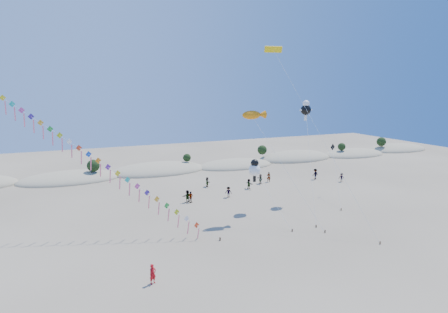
# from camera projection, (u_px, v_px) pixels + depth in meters

# --- Properties ---
(ground) EXTENTS (160.00, 160.00, 0.00)m
(ground) POSITION_uv_depth(u_px,v_px,m) (281.00, 277.00, 32.21)
(ground) COLOR #7A6B54
(ground) RESTS_ON ground
(dune_ridge) EXTENTS (145.30, 11.49, 5.57)m
(dune_ridge) POSITION_uv_depth(u_px,v_px,m) (163.00, 170.00, 73.39)
(dune_ridge) COLOR gray
(dune_ridge) RESTS_ON ground
(kite_train) EXTENTS (22.13, 14.10, 16.68)m
(kite_train) POSITION_uv_depth(u_px,v_px,m) (94.00, 159.00, 40.72)
(kite_train) COLOR #3F2D1E
(kite_train) RESTS_ON ground
(fish_kite) EXTENTS (6.06, 9.75, 13.33)m
(fish_kite) POSITION_uv_depth(u_px,v_px,m) (254.00, 115.00, 46.38)
(fish_kite) COLOR #3F2D1E
(fish_kite) RESTS_ON ground
(cartoon_kite_low) EXTENTS (1.57, 9.36, 6.93)m
(cartoon_kite_low) POSITION_uv_depth(u_px,v_px,m) (255.00, 169.00, 49.00)
(cartoon_kite_low) COLOR #3F2D1E
(cartoon_kite_low) RESTS_ON ground
(cartoon_kite_high) EXTENTS (6.79, 11.76, 14.36)m
(cartoon_kite_high) POSITION_uv_depth(u_px,v_px,m) (306.00, 109.00, 53.49)
(cartoon_kite_high) COLOR #3F2D1E
(cartoon_kite_high) RESTS_ON ground
(parafoil_kite) EXTENTS (5.31, 16.35, 21.37)m
(parafoil_kite) POSITION_uv_depth(u_px,v_px,m) (275.00, 53.00, 47.78)
(parafoil_kite) COLOR #3F2D1E
(parafoil_kite) RESTS_ON ground
(dark_kite) EXTENTS (5.11, 8.05, 7.67)m
(dark_kite) POSITION_uv_depth(u_px,v_px,m) (334.00, 161.00, 55.52)
(dark_kite) COLOR #3F2D1E
(dark_kite) RESTS_ON ground
(flyer_foreground) EXTENTS (0.74, 0.63, 1.71)m
(flyer_foreground) POSITION_uv_depth(u_px,v_px,m) (153.00, 274.00, 31.06)
(flyer_foreground) COLOR #B20E15
(flyer_foreground) RESTS_ON ground
(beachgoers) EXTENTS (29.63, 8.23, 1.89)m
(beachgoers) POSITION_uv_depth(u_px,v_px,m) (254.00, 183.00, 60.55)
(beachgoers) COLOR slate
(beachgoers) RESTS_ON ground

